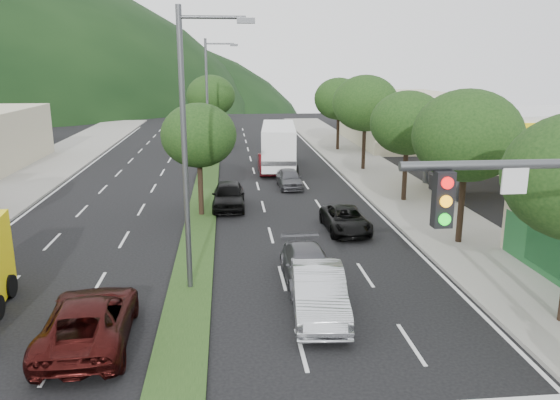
{
  "coord_description": "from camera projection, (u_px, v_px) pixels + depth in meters",
  "views": [
    {
      "loc": [
        1.47,
        -11.02,
        8.13
      ],
      "look_at": [
        3.62,
        10.85,
        2.61
      ],
      "focal_mm": 35.0,
      "sensor_mm": 36.0,
      "label": 1
    }
  ],
  "objects": [
    {
      "name": "sidewalk_right",
      "position": [
        388.0,
        183.0,
        37.77
      ],
      "size": [
        5.0,
        90.0,
        0.15
      ],
      "primitive_type": "cube",
      "color": "gray",
      "rests_on": "ground"
    },
    {
      "name": "sidewalk_left",
      "position": [
        4.0,
        191.0,
        35.36
      ],
      "size": [
        6.0,
        90.0,
        0.15
      ],
      "primitive_type": "cube",
      "color": "gray",
      "rests_on": "ground"
    },
    {
      "name": "median",
      "position": [
        207.0,
        178.0,
        39.49
      ],
      "size": [
        1.6,
        56.0,
        0.12
      ],
      "primitive_type": "cube",
      "color": "#1A3513",
      "rests_on": "ground"
    },
    {
      "name": "gas_canopy",
      "position": [
        505.0,
        120.0,
        34.37
      ],
      "size": [
        12.2,
        8.2,
        5.25
      ],
      "color": "silver",
      "rests_on": "ground"
    },
    {
      "name": "bldg_right_far",
      "position": [
        402.0,
        119.0,
        56.16
      ],
      "size": [
        10.0,
        16.0,
        5.2
      ],
      "primitive_type": "cube",
      "color": "beige",
      "rests_on": "ground"
    },
    {
      "name": "tree_r_b",
      "position": [
        467.0,
        136.0,
        23.96
      ],
      "size": [
        4.8,
        4.8,
        6.94
      ],
      "color": "black",
      "rests_on": "sidewalk_right"
    },
    {
      "name": "tree_r_c",
      "position": [
        408.0,
        123.0,
        31.76
      ],
      "size": [
        4.4,
        4.4,
        6.48
      ],
      "color": "black",
      "rests_on": "sidewalk_right"
    },
    {
      "name": "tree_r_d",
      "position": [
        365.0,
        103.0,
        41.3
      ],
      "size": [
        5.0,
        5.0,
        7.17
      ],
      "color": "black",
      "rests_on": "sidewalk_right"
    },
    {
      "name": "tree_r_e",
      "position": [
        339.0,
        99.0,
        51.03
      ],
      "size": [
        4.6,
        4.6,
        6.71
      ],
      "color": "black",
      "rests_on": "sidewalk_right"
    },
    {
      "name": "tree_med_near",
      "position": [
        199.0,
        135.0,
        28.77
      ],
      "size": [
        4.0,
        4.0,
        6.02
      ],
      "color": "black",
      "rests_on": "median"
    },
    {
      "name": "tree_med_far",
      "position": [
        211.0,
        96.0,
        53.73
      ],
      "size": [
        4.8,
        4.8,
        6.94
      ],
      "color": "black",
      "rests_on": "median"
    },
    {
      "name": "streetlight_near",
      "position": [
        190.0,
        139.0,
        18.85
      ],
      "size": [
        2.6,
        0.25,
        10.0
      ],
      "color": "#47494C",
      "rests_on": "ground"
    },
    {
      "name": "streetlight_mid",
      "position": [
        210.0,
        97.0,
        42.99
      ],
      "size": [
        2.6,
        0.25,
        10.0
      ],
      "color": "#47494C",
      "rests_on": "ground"
    },
    {
      "name": "sedan_silver",
      "position": [
        319.0,
        292.0,
        17.96
      ],
      "size": [
        2.04,
        4.92,
        1.58
      ],
      "primitive_type": "imported",
      "rotation": [
        0.0,
        0.0,
        -0.08
      ],
      "color": "#B3B5BB",
      "rests_on": "ground"
    },
    {
      "name": "suv_maroon",
      "position": [
        89.0,
        320.0,
        16.17
      ],
      "size": [
        2.72,
        5.43,
        1.48
      ],
      "primitive_type": "imported",
      "rotation": [
        0.0,
        0.0,
        3.19
      ],
      "color": "black",
      "rests_on": "ground"
    },
    {
      "name": "car_queue_a",
      "position": [
        229.0,
        195.0,
        31.29
      ],
      "size": [
        1.91,
        4.54,
        1.53
      ],
      "primitive_type": "imported",
      "rotation": [
        0.0,
        0.0,
        -0.02
      ],
      "color": "black",
      "rests_on": "ground"
    },
    {
      "name": "car_queue_b",
      "position": [
        308.0,
        266.0,
        20.65
      ],
      "size": [
        1.89,
        4.55,
        1.31
      ],
      "primitive_type": "imported",
      "rotation": [
        0.0,
        0.0,
        0.01
      ],
      "color": "#4E4E54",
      "rests_on": "ground"
    },
    {
      "name": "car_queue_c",
      "position": [
        269.0,
        164.0,
        41.25
      ],
      "size": [
        1.59,
        4.42,
        1.45
      ],
      "primitive_type": "imported",
      "rotation": [
        0.0,
        0.0,
        -0.01
      ],
      "color": "#490C10",
      "rests_on": "ground"
    },
    {
      "name": "car_queue_d",
      "position": [
        346.0,
        220.0,
        27.05
      ],
      "size": [
        2.07,
        4.32,
        1.19
      ],
      "primitive_type": "imported",
      "rotation": [
        0.0,
        0.0,
        0.02
      ],
      "color": "black",
      "rests_on": "ground"
    },
    {
      "name": "car_queue_e",
      "position": [
        289.0,
        178.0,
        36.54
      ],
      "size": [
        1.63,
        3.79,
        1.28
      ],
      "primitive_type": "imported",
      "rotation": [
        0.0,
        0.0,
        0.03
      ],
      "color": "#4C4C51",
      "rests_on": "ground"
    },
    {
      "name": "motorhome",
      "position": [
        279.0,
        146.0,
        42.92
      ],
      "size": [
        3.51,
        9.13,
        3.42
      ],
      "rotation": [
        0.0,
        0.0,
        -0.09
      ],
      "color": "white",
      "rests_on": "ground"
    }
  ]
}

